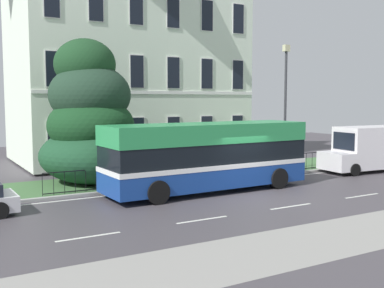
# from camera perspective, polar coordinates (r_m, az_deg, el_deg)

# --- Properties ---
(ground_plane) EXTENTS (60.00, 56.00, 0.18)m
(ground_plane) POSITION_cam_1_polar(r_m,az_deg,el_deg) (20.53, 7.14, -6.21)
(ground_plane) COLOR #443F45
(georgian_townhouse) EXTENTS (14.71, 9.13, 13.87)m
(georgian_townhouse) POSITION_cam_1_polar(r_m,az_deg,el_deg) (32.54, -7.97, 10.64)
(georgian_townhouse) COLOR silver
(georgian_townhouse) RESTS_ON ground_plane
(iron_verge_railing) EXTENTS (16.08, 0.04, 0.97)m
(iron_verge_railing) POSITION_cam_1_polar(r_m,az_deg,el_deg) (23.41, 1.85, -3.14)
(iron_verge_railing) COLOR black
(iron_verge_railing) RESTS_ON ground_plane
(evergreen_tree) EXTENTS (5.65, 5.65, 7.04)m
(evergreen_tree) POSITION_cam_1_polar(r_m,az_deg,el_deg) (23.20, -11.89, 2.21)
(evergreen_tree) COLOR #423328
(evergreen_tree) RESTS_ON ground_plane
(single_decker_bus) EXTENTS (9.60, 2.90, 3.05)m
(single_decker_bus) POSITION_cam_1_polar(r_m,az_deg,el_deg) (20.95, 1.92, -1.42)
(single_decker_bus) COLOR navy
(single_decker_bus) RESTS_ON ground_plane
(white_panel_van) EXTENTS (5.48, 2.43, 2.57)m
(white_panel_van) POSITION_cam_1_polar(r_m,az_deg,el_deg) (28.65, 20.69, -0.52)
(white_panel_van) COLOR white
(white_panel_van) RESTS_ON ground_plane
(street_lamp_post) EXTENTS (0.36, 0.24, 6.99)m
(street_lamp_post) POSITION_cam_1_polar(r_m,az_deg,el_deg) (26.72, 11.29, 5.33)
(street_lamp_post) COLOR #333338
(street_lamp_post) RESTS_ON ground_plane
(litter_bin) EXTENTS (0.55, 0.55, 1.13)m
(litter_bin) POSITION_cam_1_polar(r_m,az_deg,el_deg) (23.76, -0.88, -2.85)
(litter_bin) COLOR #23472D
(litter_bin) RESTS_ON ground_plane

